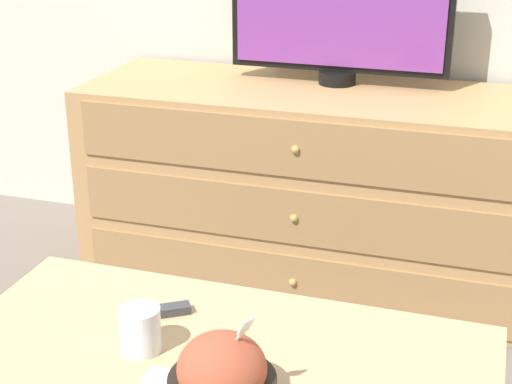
{
  "coord_description": "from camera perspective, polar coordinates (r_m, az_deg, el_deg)",
  "views": [
    {
      "loc": [
        0.59,
        -2.58,
        1.24
      ],
      "look_at": [
        0.15,
        -1.2,
        0.66
      ],
      "focal_mm": 55.0,
      "sensor_mm": 36.0,
      "label": 1
    }
  ],
  "objects": [
    {
      "name": "drink_cup",
      "position": [
        1.48,
        -8.4,
        -10.04
      ],
      "size": [
        0.08,
        0.08,
        0.09
      ],
      "color": "beige",
      "rests_on": "coffee_table"
    },
    {
      "name": "dresser",
      "position": [
        2.53,
        4.35,
        0.4
      ],
      "size": [
        1.47,
        0.54,
        0.63
      ],
      "color": "tan",
      "rests_on": "ground_plane"
    },
    {
      "name": "ground_plane",
      "position": [
        2.92,
        4.32,
        -3.25
      ],
      "size": [
        12.0,
        12.0,
        0.0
      ],
      "primitive_type": "plane",
      "color": "#70665B"
    },
    {
      "name": "remote_control",
      "position": [
        1.59,
        -7.26,
        -8.65
      ],
      "size": [
        0.13,
        0.1,
        0.02
      ],
      "color": "#38383D",
      "rests_on": "coffee_table"
    },
    {
      "name": "takeout_bowl",
      "position": [
        1.34,
        -2.48,
        -13.19
      ],
      "size": [
        0.18,
        0.18,
        0.17
      ],
      "color": "black",
      "rests_on": "coffee_table"
    },
    {
      "name": "tv",
      "position": [
        2.47,
        6.14,
        13.11
      ],
      "size": [
        0.69,
        0.12,
        0.44
      ],
      "color": "black",
      "rests_on": "dresser"
    }
  ]
}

